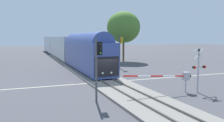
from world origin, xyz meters
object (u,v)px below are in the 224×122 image
at_px(traffic_signal_median, 98,59).
at_px(oak_far_right, 124,27).
at_px(commuter_train, 64,47).
at_px(crossing_gate_near, 178,77).
at_px(crossing_signal_mast, 199,66).
at_px(traffic_signal_far_side, 121,46).

relative_size(traffic_signal_median, oak_far_right, 0.48).
bearing_deg(commuter_train, traffic_signal_median, -95.21).
height_order(crossing_gate_near, crossing_signal_mast, crossing_signal_mast).
relative_size(crossing_gate_near, traffic_signal_median, 1.36).
bearing_deg(traffic_signal_median, crossing_gate_near, 0.91).
distance_m(commuter_train, crossing_signal_mast, 36.08).
bearing_deg(commuter_train, oak_far_right, -40.91).
distance_m(traffic_signal_median, oak_far_right, 29.74).
height_order(crossing_gate_near, traffic_signal_median, traffic_signal_median).
bearing_deg(crossing_gate_near, traffic_signal_far_side, 84.42).
distance_m(crossing_signal_mast, oak_far_right, 27.32).
bearing_deg(traffic_signal_far_side, crossing_signal_mast, -89.51).
bearing_deg(crossing_signal_mast, oak_far_right, 80.16).
relative_size(crossing_signal_mast, traffic_signal_median, 0.81).
bearing_deg(traffic_signal_median, commuter_train, 84.79).
height_order(traffic_signal_median, traffic_signal_far_side, traffic_signal_far_side).
bearing_deg(oak_far_right, traffic_signal_far_side, -116.17).
bearing_deg(commuter_train, crossing_signal_mast, -80.69).
distance_m(crossing_gate_near, oak_far_right, 27.36).
height_order(crossing_gate_near, traffic_signal_far_side, traffic_signal_far_side).
bearing_deg(commuter_train, crossing_gate_near, -83.36).
xyz_separation_m(commuter_train, traffic_signal_median, (-3.21, -35.23, 0.50)).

